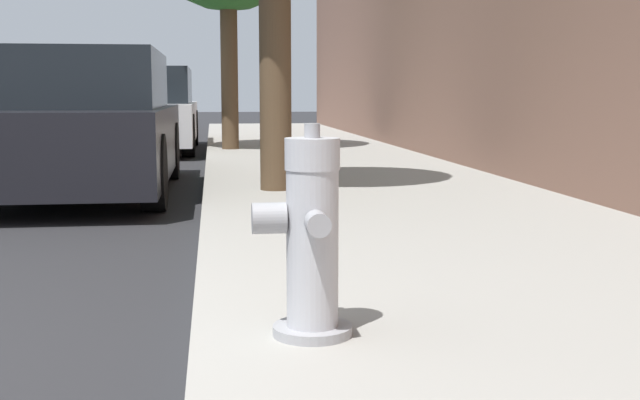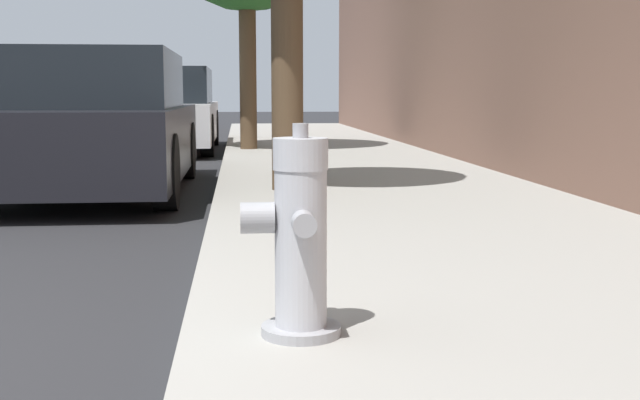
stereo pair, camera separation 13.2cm
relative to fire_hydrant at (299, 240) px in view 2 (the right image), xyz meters
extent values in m
cube|color=#99968E|center=(1.08, -0.19, -0.41)|extent=(3.01, 40.00, 0.14)
cylinder|color=#97979C|center=(0.01, 0.00, -0.32)|extent=(0.28, 0.28, 0.04)
cylinder|color=#B2B2B7|center=(0.01, 0.00, -0.03)|extent=(0.18, 0.18, 0.55)
cylinder|color=#B2B2B7|center=(0.01, 0.00, 0.30)|extent=(0.19, 0.19, 0.11)
cylinder|color=#97979C|center=(0.01, 0.00, 0.38)|extent=(0.05, 0.05, 0.05)
cylinder|color=#97979C|center=(0.01, -0.14, 0.08)|extent=(0.08, 0.10, 0.08)
cylinder|color=#97979C|center=(0.01, 0.14, 0.08)|extent=(0.08, 0.10, 0.08)
cylinder|color=#97979C|center=(-0.14, 0.00, 0.08)|extent=(0.12, 0.11, 0.11)
cube|color=black|center=(-1.67, 5.38, 0.03)|extent=(1.84, 4.14, 0.67)
cube|color=black|center=(-1.67, 5.22, 0.63)|extent=(1.70, 2.28, 0.54)
cylinder|color=black|center=(-2.51, 6.67, -0.16)|extent=(0.20, 0.65, 0.65)
cylinder|color=black|center=(-0.83, 6.67, -0.16)|extent=(0.20, 0.65, 0.65)
cylinder|color=black|center=(-0.83, 4.10, -0.16)|extent=(0.20, 0.65, 0.65)
cube|color=silver|center=(-1.51, 11.29, 0.02)|extent=(1.76, 4.48, 0.64)
cube|color=black|center=(-1.51, 11.11, 0.63)|extent=(1.62, 2.47, 0.58)
cylinder|color=black|center=(-2.30, 12.68, -0.15)|extent=(0.20, 0.67, 0.67)
cylinder|color=black|center=(-0.71, 12.68, -0.15)|extent=(0.20, 0.67, 0.67)
cylinder|color=black|center=(-2.30, 9.90, -0.15)|extent=(0.20, 0.67, 0.67)
cylinder|color=black|center=(-0.71, 9.90, -0.15)|extent=(0.20, 0.67, 0.67)
cylinder|color=brown|center=(0.22, 4.32, 0.91)|extent=(0.28, 0.28, 2.50)
cylinder|color=brown|center=(-0.06, 9.60, 0.92)|extent=(0.26, 0.26, 2.53)
camera|label=1|loc=(-0.33, -2.73, 0.51)|focal=45.00mm
camera|label=2|loc=(-0.20, -2.75, 0.51)|focal=45.00mm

